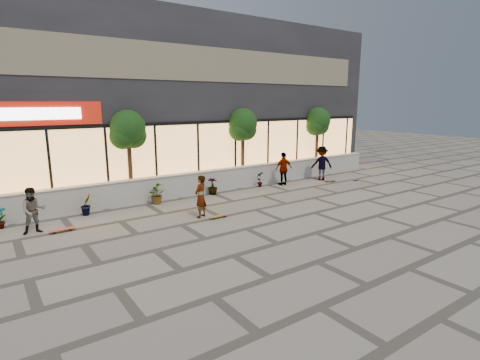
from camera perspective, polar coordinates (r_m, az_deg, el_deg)
ground at (r=12.70m, az=11.45°, el=-7.92°), size 80.00×80.00×0.00m
planter_wall at (r=17.91m, az=-4.83°, el=-0.18°), size 22.00×0.42×1.04m
retail_building at (r=22.43m, az=-12.22°, el=11.61°), size 24.00×9.17×8.50m
shrub_b at (r=15.42m, az=-22.40°, el=-3.48°), size 0.57×0.57×0.81m
shrub_c at (r=16.21m, az=-12.74°, el=-2.14°), size 0.68×0.77×0.81m
shrub_d at (r=17.42m, az=-4.20°, el=-0.91°), size 0.64×0.64×0.81m
shrub_e at (r=18.97m, az=3.08°, el=0.16°), size 0.46×0.35×0.81m
tree_midwest at (r=16.77m, az=-16.69°, el=7.06°), size 1.60×1.50×3.92m
tree_mideast at (r=19.50m, az=0.42°, el=8.16°), size 1.60×1.50×3.92m
tree_east at (r=23.11m, az=11.74°, el=8.50°), size 1.60×1.50×3.92m
skater_center at (r=13.95m, az=-6.01°, el=-2.52°), size 0.69×0.62×1.59m
skater_left at (r=13.93m, az=-28.96°, el=-4.11°), size 0.77×0.61×1.54m
skater_right_near at (r=19.38m, az=6.67°, el=1.71°), size 1.04×0.52×1.71m
skater_right_far at (r=20.98m, az=12.34°, el=2.50°), size 1.39×1.17×1.86m
skateboard_center at (r=13.98m, az=-3.29°, el=-5.51°), size 0.79×0.22×0.09m
skateboard_left at (r=13.86m, az=-25.46°, el=-6.84°), size 0.80×0.23×0.10m
skateboard_right_near at (r=20.75m, az=13.58°, el=-0.08°), size 0.72×0.37×0.08m
skateboard_right_far at (r=21.57m, az=17.26°, el=0.16°), size 0.69×0.47×0.08m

